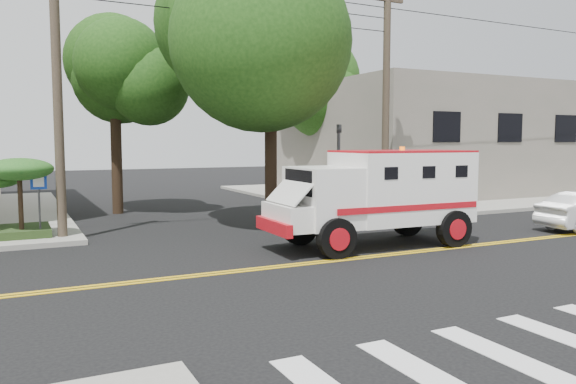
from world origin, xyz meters
TOP-DOWN VIEW (x-y plane):
  - ground at (0.00, 0.00)m, footprint 100.00×100.00m
  - sidewalk_ne at (13.50, 13.50)m, footprint 17.00×17.00m
  - building_right at (15.00, 14.00)m, footprint 14.00×12.00m
  - utility_pole_left at (-5.60, 6.00)m, footprint 0.28×0.28m
  - utility_pole_right at (6.30, 6.20)m, footprint 0.28×0.28m
  - tree_main at (1.94, 6.21)m, footprint 6.08×5.70m
  - tree_left at (-2.68, 11.79)m, footprint 4.48×4.20m
  - tree_right at (8.84, 15.77)m, footprint 4.80×4.50m
  - traffic_signal at (3.80, 5.60)m, footprint 0.15×0.18m
  - accessibility_sign at (-6.20, 6.17)m, footprint 0.45×0.10m
  - armored_truck at (2.49, 1.22)m, footprint 6.05×2.56m
  - pedestrian_a at (5.85, 7.62)m, footprint 0.70×0.47m
  - pedestrian_b at (6.61, 6.50)m, footprint 0.91×0.73m

SIDE VIEW (x-z plane):
  - ground at x=0.00m, z-range 0.00..0.00m
  - sidewalk_ne at x=13.50m, z-range 0.00..0.15m
  - pedestrian_b at x=6.61m, z-range 0.15..1.96m
  - pedestrian_a at x=5.85m, z-range 0.15..2.02m
  - accessibility_sign at x=-6.20m, z-range 0.35..2.38m
  - armored_truck at x=2.49m, z-range 0.19..2.92m
  - traffic_signal at x=3.80m, z-range 0.43..4.03m
  - building_right at x=15.00m, z-range 0.15..6.15m
  - utility_pole_left at x=-5.60m, z-range 0.00..9.00m
  - utility_pole_right at x=6.30m, z-range 0.00..9.00m
  - tree_left at x=-2.68m, z-range 1.88..9.58m
  - tree_right at x=8.84m, z-range 1.99..10.19m
  - tree_main at x=1.94m, z-range 2.27..12.12m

